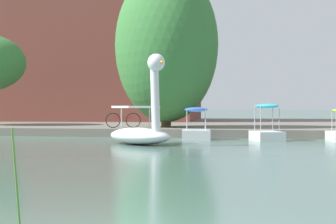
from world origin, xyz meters
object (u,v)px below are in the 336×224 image
at_px(swan_boat, 142,127).
at_px(pedal_boat_blue, 196,130).
at_px(tree_willow_overhanging, 166,45).
at_px(pedal_boat_cyan, 267,129).
at_px(bicycle_parked, 123,120).

bearing_deg(swan_boat, pedal_boat_blue, 69.61).
xyz_separation_m(pedal_boat_blue, tree_willow_overhanging, (-2.19, 4.17, 4.15)).
bearing_deg(pedal_boat_cyan, pedal_boat_blue, 177.68).
bearing_deg(pedal_boat_blue, swan_boat, -110.39).
distance_m(pedal_boat_blue, pedal_boat_cyan, 3.02).
xyz_separation_m(tree_willow_overhanging, bicycle_parked, (-1.84, -1.50, -3.79)).
bearing_deg(pedal_boat_blue, bicycle_parked, 146.40).
xyz_separation_m(swan_boat, bicycle_parked, (-2.57, 6.59, 0.11)).
height_order(swan_boat, tree_willow_overhanging, tree_willow_overhanging).
xyz_separation_m(pedal_boat_blue, bicycle_parked, (-4.03, 2.67, 0.36)).
relative_size(pedal_boat_blue, bicycle_parked, 1.23).
distance_m(swan_boat, pedal_boat_cyan, 5.87).
bearing_deg(pedal_boat_cyan, bicycle_parked, 158.35).
bearing_deg(bicycle_parked, tree_willow_overhanging, 39.11).
bearing_deg(swan_boat, pedal_boat_cyan, 40.26).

